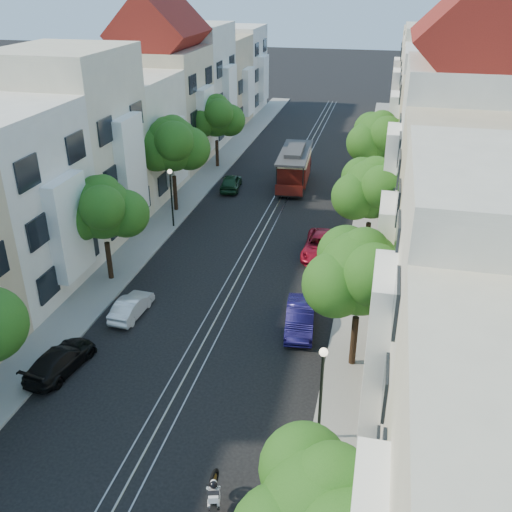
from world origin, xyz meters
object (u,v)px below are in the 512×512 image
Objects in this scene: sportbike_rider at (214,498)px; cable_car at (295,165)px; parked_car_e_mid at (300,318)px; tree_e_d at (380,138)px; tree_w_c at (173,145)px; parked_car_w_near at (60,360)px; parked_car_w_far at (231,182)px; lamp_west at (171,189)px; parked_car_e_far at (321,246)px; tree_w_b at (103,210)px; tree_e_b at (361,275)px; tree_w_d at (217,117)px; tree_e_c at (373,190)px; parked_car_w_mid at (131,306)px; lamp_east at (322,381)px.

cable_car is at bearing 78.84° from sportbike_rider.
parked_car_e_mid is at bearing 68.74° from sportbike_rider.
tree_w_c reaches higher than tree_e_d.
parked_car_w_near is (-8.97, 5.79, -0.15)m from sportbike_rider.
tree_e_d is 1.82× the size of parked_car_w_far.
tree_w_c is 1.71× the size of lamp_west.
tree_e_d reaches higher than parked_car_e_far.
tree_w_b reaches higher than sportbike_rider.
tree_e_b reaches higher than sportbike_rider.
tree_w_b is 1.51× the size of lamp_west.
tree_e_c is at bearing -48.01° from tree_w_d.
cable_car is 1.95× the size of parked_car_e_mid.
parked_car_w_mid is (-4.90, -22.11, -1.19)m from cable_car.
cable_car is 22.68m from parked_car_w_mid.
tree_w_c reaches higher than sportbike_rider.
lamp_east reaches higher than parked_car_w_mid.
parked_car_e_mid is (11.54, -2.57, -3.75)m from tree_w_b.
lamp_east is at bearing -92.04° from tree_e_d.
parked_car_e_far is at bearing 70.92° from sportbike_rider.
lamp_east is 2.11× the size of sportbike_rider.
tree_e_c is 0.85× the size of cable_car.
sportbike_rider is (-2.93, -4.15, -2.12)m from lamp_east.
tree_w_d is at bearing 160.85° from tree_e_d.
sportbike_rider is at bearing -101.36° from parked_car_e_mid.
tree_e_b is 15.25m from tree_w_b.
tree_e_c is 1.65× the size of parked_car_e_mid.
lamp_east is 7.95m from parked_car_e_mid.
tree_e_b is at bearing -75.40° from parked_car_e_far.
tree_w_c is at bearing -76.24° from parked_car_w_mid.
tree_e_c reaches higher than parked_car_e_far.
tree_e_b is 24.79m from parked_car_w_far.
lamp_east is 1.11× the size of parked_car_w_far.
tree_w_d is at bearing 125.82° from parked_car_e_far.
tree_e_b is at bearing 50.75° from sportbike_rider.
tree_e_c is 9.86m from parked_car_e_mid.
lamp_west is 11.11m from parked_car_e_far.
tree_e_c is at bearing -19.15° from tree_w_c.
parked_car_w_near is (0.70, -16.36, -2.28)m from lamp_west.
parked_car_e_far is at bearing -54.20° from tree_w_d.
parked_car_w_mid is 0.87× the size of parked_car_w_far.
parked_car_w_near is (-10.00, -5.76, -0.08)m from parked_car_e_mid.
tree_w_b is at bearing 143.42° from lamp_east.
tree_e_b reaches higher than parked_car_e_mid.
cable_car is 1.96× the size of parked_car_w_near.
tree_e_d is 15.60m from tree_w_c.
tree_w_b reaches higher than parked_car_w_mid.
tree_w_c is at bearing -77.91° from parked_car_w_near.
sportbike_rider is at bearing -113.11° from tree_e_b.
lamp_west is at bearing 84.03° from tree_w_b.
tree_w_b reaches higher than cable_car.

